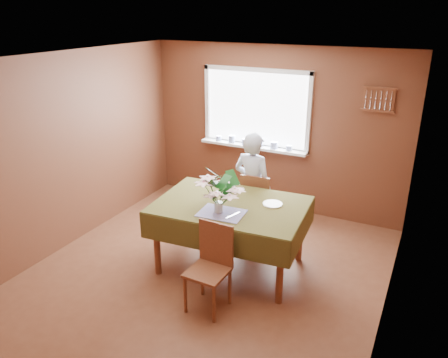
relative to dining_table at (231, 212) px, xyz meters
The scene contains 15 objects.
floor 0.84m from the dining_table, 119.31° to the right, with size 4.50×4.50×0.00m, color brown.
ceiling 1.80m from the dining_table, 119.31° to the right, with size 4.50×4.50×0.00m, color white.
wall_back 1.99m from the dining_table, 95.72° to the left, with size 4.00×4.00×0.00m, color brown.
wall_front 2.65m from the dining_table, 94.22° to the right, with size 4.00×4.00×0.00m, color brown.
wall_left 2.28m from the dining_table, behind, with size 4.50×4.50×0.00m, color brown.
wall_right 1.91m from the dining_table, 10.66° to the right, with size 4.50×4.50×0.00m, color brown.
window_assembly 2.01m from the dining_table, 104.83° to the left, with size 1.72×0.20×1.22m.
spoon_rack 2.52m from the dining_table, 56.13° to the left, with size 0.44×0.05×0.33m.
dining_table is the anchor object (origin of this frame).
chair_far 0.85m from the dining_table, 90.42° to the left, with size 0.44×0.44×0.94m.
chair_near 0.79m from the dining_table, 79.31° to the right, with size 0.41×0.41×0.93m.
seated_woman 0.80m from the dining_table, 94.40° to the left, with size 0.55×0.36×1.50m, color white.
flower_bouquet 0.47m from the dining_table, 94.16° to the right, with size 0.50×0.50×0.43m.
side_plate 0.50m from the dining_table, 24.22° to the left, with size 0.23×0.23×0.01m, color white.
table_knife 0.34m from the dining_table, 59.43° to the right, with size 0.02×0.22×0.00m, color silver.
Camera 1 is at (2.20, -3.83, 2.97)m, focal length 35.00 mm.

